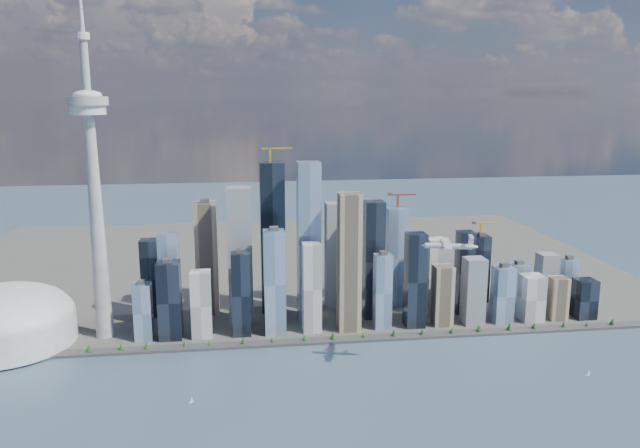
{
  "coord_description": "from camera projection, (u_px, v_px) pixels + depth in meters",
  "views": [
    {
      "loc": [
        -93.45,
        -619.74,
        365.57
      ],
      "look_at": [
        23.76,
        260.0,
        179.04
      ],
      "focal_mm": 35.0,
      "sensor_mm": 36.0,
      "label": 1
    }
  ],
  "objects": [
    {
      "name": "ground",
      "position": [
        330.0,
        431.0,
        688.44
      ],
      "size": [
        4000.0,
        4000.0,
        0.0
      ],
      "primitive_type": "plane",
      "color": "#364E5F",
      "rests_on": "ground"
    },
    {
      "name": "seawall",
      "position": [
        305.0,
        342.0,
        930.54
      ],
      "size": [
        1100.0,
        22.0,
        4.0
      ],
      "primitive_type": "cube",
      "color": "#383838",
      "rests_on": "ground"
    },
    {
      "name": "land",
      "position": [
        283.0,
        263.0,
        1367.17
      ],
      "size": [
        1400.0,
        900.0,
        3.0
      ],
      "primitive_type": "cube",
      "color": "#4C4C47",
      "rests_on": "ground"
    },
    {
      "name": "shoreline_trees",
      "position": [
        305.0,
        337.0,
        929.15
      ],
      "size": [
        960.53,
        7.2,
        8.8
      ],
      "color": "#3F2D1E",
      "rests_on": "seawall"
    },
    {
      "name": "skyscraper_cluster",
      "position": [
        336.0,
        269.0,
        1004.97
      ],
      "size": [
        736.0,
        142.0,
        279.01
      ],
      "color": "black",
      "rests_on": "land"
    },
    {
      "name": "needle_tower",
      "position": [
        94.0,
        185.0,
        901.88
      ],
      "size": [
        56.0,
        56.0,
        550.5
      ],
      "color": "gray",
      "rests_on": "land"
    },
    {
      "name": "dome_stadium",
      "position": [
        4.0,
        320.0,
        914.47
      ],
      "size": [
        200.0,
        200.0,
        86.0
      ],
      "color": "silver",
      "rests_on": "land"
    },
    {
      "name": "airplane",
      "position": [
        449.0,
        245.0,
        786.99
      ],
      "size": [
        70.17,
        62.53,
        17.29
      ],
      "rotation": [
        0.0,
        0.0,
        -0.25
      ],
      "color": "silver",
      "rests_on": "ground"
    },
    {
      "name": "sailboat_west",
      "position": [
        191.0,
        401.0,
        750.46
      ],
      "size": [
        5.96,
        3.44,
        8.44
      ],
      "rotation": [
        0.0,
        0.0,
        0.37
      ],
      "color": "silver",
      "rests_on": "ground"
    },
    {
      "name": "sailboat_east",
      "position": [
        588.0,
        373.0,
        823.19
      ],
      "size": [
        6.75,
        2.29,
        9.34
      ],
      "rotation": [
        0.0,
        0.0,
        0.09
      ],
      "color": "silver",
      "rests_on": "ground"
    }
  ]
}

